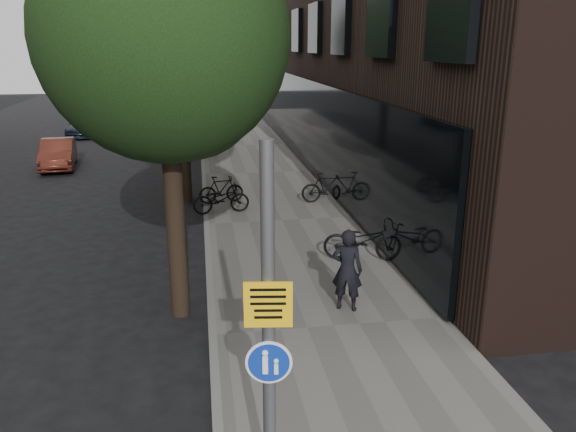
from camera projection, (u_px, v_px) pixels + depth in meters
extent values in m
cube|color=slate|center=(282.00, 222.00, 16.82)|extent=(4.50, 60.00, 0.12)
cube|color=slate|center=(206.00, 225.00, 16.49)|extent=(0.15, 60.00, 0.13)
cylinder|color=black|center=(176.00, 238.00, 10.75)|extent=(0.36, 0.36, 3.20)
sphere|color=black|center=(164.00, 36.00, 9.67)|extent=(4.40, 4.40, 4.40)
sphere|color=black|center=(191.00, 91.00, 10.78)|extent=(2.64, 2.64, 2.64)
cylinder|color=black|center=(185.00, 155.00, 18.78)|extent=(0.36, 0.36, 3.20)
sphere|color=black|center=(179.00, 40.00, 17.70)|extent=(5.00, 5.00, 5.00)
sphere|color=black|center=(193.00, 71.00, 18.81)|extent=(3.00, 3.00, 3.00)
cylinder|color=black|center=(188.00, 121.00, 27.28)|extent=(0.36, 0.36, 3.20)
sphere|color=black|center=(184.00, 41.00, 26.20)|extent=(5.00, 5.00, 5.00)
sphere|color=black|center=(194.00, 63.00, 27.31)|extent=(3.00, 3.00, 3.00)
cylinder|color=#595B5E|center=(269.00, 342.00, 5.78)|extent=(0.14, 0.14, 4.21)
cube|color=#E7AE0C|center=(268.00, 301.00, 5.64)|extent=(0.49, 0.09, 0.49)
cylinder|color=#0E2EA0|center=(269.00, 358.00, 5.83)|extent=(0.43, 0.07, 0.43)
cylinder|color=white|center=(269.00, 358.00, 5.83)|extent=(0.48, 0.08, 0.49)
imported|color=black|center=(347.00, 270.00, 10.94)|extent=(0.72, 0.62, 1.66)
imported|color=black|center=(363.00, 240.00, 13.59)|extent=(2.01, 1.13, 1.00)
imported|color=black|center=(326.00, 187.00, 18.59)|extent=(1.69, 0.52, 1.01)
imported|color=black|center=(221.00, 199.00, 17.40)|extent=(1.82, 0.84, 0.92)
imported|color=black|center=(221.00, 189.00, 18.54)|extent=(1.56, 0.72, 0.90)
imported|color=maroon|center=(58.00, 154.00, 24.31)|extent=(1.82, 3.93, 1.25)
imported|color=#1A222F|center=(84.00, 126.00, 32.97)|extent=(1.61, 3.93, 1.14)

